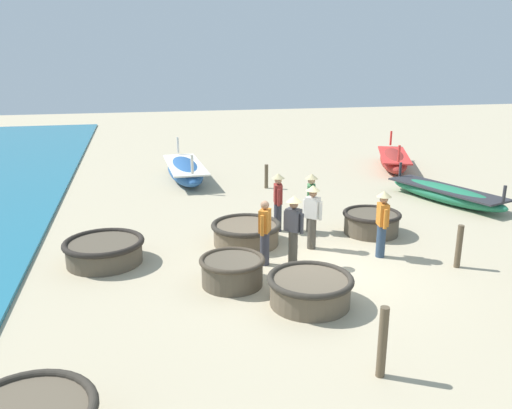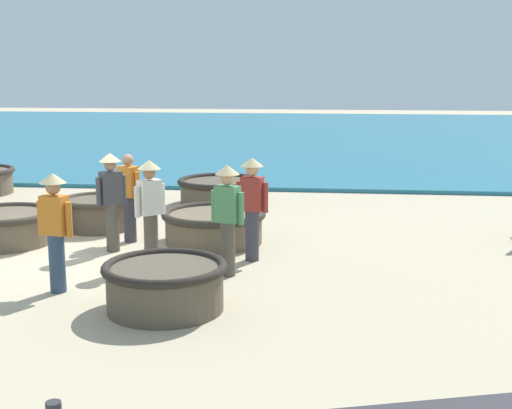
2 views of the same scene
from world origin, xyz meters
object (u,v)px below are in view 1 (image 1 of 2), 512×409
at_px(fisherman_by_coracle, 265,231).
at_px(fisherman_standing_right, 278,198).
at_px(coracle_weathered, 371,222).
at_px(long_boat_red_hull, 445,193).
at_px(coracle_beside_post, 104,250).
at_px(coracle_tilted, 246,232).
at_px(fisherman_with_hat, 293,225).
at_px(mooring_post_inland, 266,176).
at_px(long_boat_blue_hull, 185,170).
at_px(long_boat_white_hull, 393,160).
at_px(fisherman_crouching, 312,213).
at_px(fisherman_hauling, 311,199).
at_px(coracle_upturned, 310,289).
at_px(mooring_post_shoreline, 459,246).
at_px(fisherman_standing_left, 382,220).
at_px(coracle_far_left, 232,270).
at_px(mooring_post_mid_beach, 382,342).

relative_size(fisherman_by_coracle, fisherman_standing_right, 0.94).
xyz_separation_m(coracle_weathered, fisherman_by_coracle, (-3.46, -1.45, 0.50)).
height_order(long_boat_red_hull, fisherman_by_coracle, fisherman_by_coracle).
bearing_deg(coracle_beside_post, coracle_tilted, 7.34).
bearing_deg(fisherman_with_hat, mooring_post_inland, 79.78).
height_order(coracle_beside_post, fisherman_with_hat, fisherman_with_hat).
relative_size(coracle_tilted, long_boat_blue_hull, 0.37).
bearing_deg(coracle_tilted, long_boat_white_hull, 42.48).
bearing_deg(coracle_tilted, mooring_post_inland, 69.96).
bearing_deg(coracle_tilted, fisherman_crouching, -25.27).
bearing_deg(fisherman_hauling, long_boat_red_hull, 18.20).
height_order(coracle_beside_post, coracle_upturned, coracle_upturned).
bearing_deg(mooring_post_shoreline, coracle_beside_post, 164.22).
bearing_deg(long_boat_blue_hull, coracle_weathered, -61.23).
xyz_separation_m(coracle_upturned, fisherman_by_coracle, (-0.35, 2.15, 0.51)).
height_order(fisherman_with_hat, fisherman_standing_right, same).
relative_size(fisherman_by_coracle, mooring_post_shoreline, 1.52).
bearing_deg(fisherman_hauling, fisherman_with_hat, -119.54).
distance_m(long_boat_white_hull, long_boat_red_hull, 5.60).
bearing_deg(long_boat_white_hull, mooring_post_inland, -161.81).
height_order(long_boat_blue_hull, fisherman_hauling, fisherman_hauling).
relative_size(long_boat_white_hull, fisherman_standing_left, 2.90).
bearing_deg(coracle_far_left, fisherman_with_hat, 25.90).
bearing_deg(long_boat_blue_hull, coracle_upturned, -83.91).
height_order(coracle_tilted, long_boat_white_hull, long_boat_white_hull).
relative_size(coracle_upturned, mooring_post_mid_beach, 1.48).
distance_m(long_boat_blue_hull, fisherman_crouching, 8.92).
bearing_deg(mooring_post_inland, long_boat_red_hull, -31.64).
bearing_deg(long_boat_white_hull, long_boat_blue_hull, -179.97).
bearing_deg(fisherman_with_hat, coracle_upturned, -98.59).
xyz_separation_m(coracle_far_left, mooring_post_shoreline, (5.28, -0.34, 0.18)).
height_order(fisherman_hauling, fisherman_standing_right, same).
xyz_separation_m(fisherman_with_hat, fisherman_standing_left, (2.23, -0.09, 0.00)).
xyz_separation_m(coracle_weathered, fisherman_standing_right, (-2.47, 0.84, 0.62)).
height_order(long_boat_red_hull, fisherman_crouching, fisherman_crouching).
height_order(coracle_beside_post, fisherman_hauling, fisherman_hauling).
bearing_deg(coracle_weathered, fisherman_standing_right, 161.17).
relative_size(fisherman_with_hat, fisherman_crouching, 1.00).
distance_m(fisherman_crouching, mooring_post_inland, 6.51).
bearing_deg(mooring_post_mid_beach, fisherman_standing_left, 62.67).
bearing_deg(mooring_post_inland, mooring_post_shoreline, -74.51).
bearing_deg(coracle_upturned, fisherman_crouching, 69.36).
height_order(long_boat_white_hull, fisherman_standing_left, fisherman_standing_left).
distance_m(coracle_upturned, mooring_post_mid_beach, 2.52).
bearing_deg(fisherman_crouching, mooring_post_inland, 85.26).
height_order(coracle_far_left, fisherman_standing_left, fisherman_standing_left).
relative_size(coracle_weathered, fisherman_hauling, 0.96).
height_order(fisherman_by_coracle, fisherman_with_hat, fisherman_with_hat).
height_order(fisherman_by_coracle, fisherman_standing_left, fisherman_standing_left).
bearing_deg(fisherman_crouching, fisherman_standing_left, -33.54).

